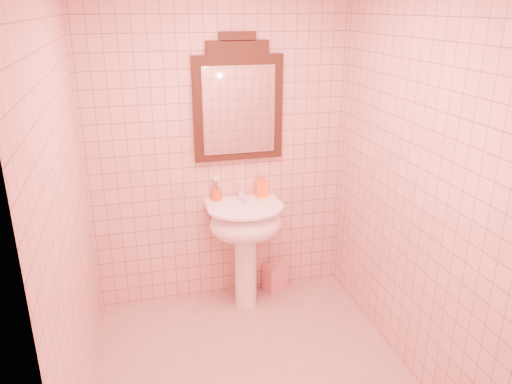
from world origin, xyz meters
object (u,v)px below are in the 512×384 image
object	(u,v)px
toothbrush_cup	(216,194)
towel	(275,277)
pedestal_sink	(246,230)
mirror	(238,103)
soap_dispenser	(261,185)

from	to	relation	value
toothbrush_cup	towel	distance (m)	0.93
pedestal_sink	mirror	world-z (taller)	mirror
toothbrush_cup	towel	size ratio (longest dim) A/B	0.73
pedestal_sink	mirror	xyz separation A→B (m)	(0.00, 0.20, 0.95)
pedestal_sink	soap_dispenser	distance (m)	0.38
pedestal_sink	toothbrush_cup	distance (m)	0.36
pedestal_sink	toothbrush_cup	size ratio (longest dim) A/B	5.18
toothbrush_cup	pedestal_sink	bearing A→B (deg)	-42.74
pedestal_sink	towel	bearing A→B (deg)	29.67
towel	toothbrush_cup	bearing A→B (deg)	179.32
towel	pedestal_sink	bearing A→B (deg)	-150.33
mirror	toothbrush_cup	distance (m)	0.72
soap_dispenser	pedestal_sink	bearing A→B (deg)	-138.98
soap_dispenser	towel	distance (m)	0.85
toothbrush_cup	mirror	bearing A→B (deg)	8.04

